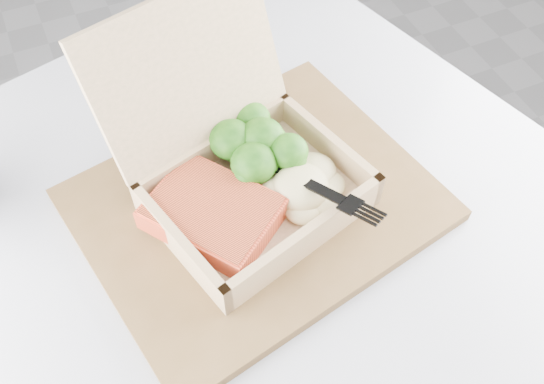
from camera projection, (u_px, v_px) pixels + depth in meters
name	position (u px, v px, depth m)	size (l,w,h in m)	color
floor	(90.00, 326.00, 1.36)	(4.00, 4.00, 0.00)	gray
cafe_table	(250.00, 285.00, 0.83)	(0.91, 0.91, 0.71)	black
serving_tray	(256.00, 205.00, 0.68)	(0.37, 0.30, 0.02)	brown
takeout_container	(235.00, 157.00, 0.65)	(0.27, 0.28, 0.20)	tan
salmon_fillet	(213.00, 213.00, 0.64)	(0.10, 0.13, 0.03)	#EC562E
broccoli_pile	(263.00, 145.00, 0.68)	(0.12, 0.12, 0.04)	#3C7E1C
mashed_potatoes	(301.00, 187.00, 0.65)	(0.10, 0.09, 0.04)	#C6BA80
plastic_fork	(286.00, 169.00, 0.65)	(0.08, 0.16, 0.03)	black
receipt	(157.00, 101.00, 0.79)	(0.08, 0.14, 0.00)	white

